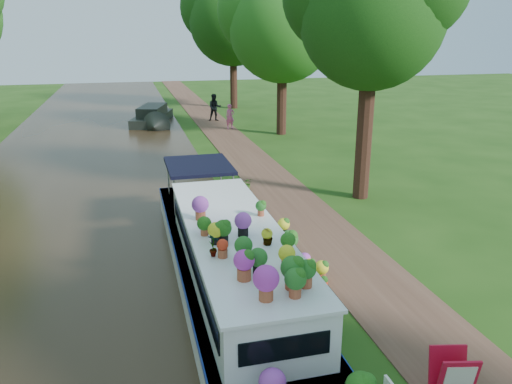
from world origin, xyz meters
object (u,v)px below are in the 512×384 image
object	(u,v)px
pedestrian_pink	(230,117)
pedestrian_dark	(215,107)
sandwich_board	(452,382)
plant_boat	(235,274)
second_boat	(153,116)

from	to	relation	value
pedestrian_pink	pedestrian_dark	distance (m)	3.13
sandwich_board	pedestrian_pink	bearing A→B (deg)	99.41
plant_boat	second_boat	size ratio (longest dim) A/B	2.11
pedestrian_pink	sandwich_board	bearing A→B (deg)	-102.46
plant_boat	second_boat	xyz separation A→B (m)	(-0.38, 23.86, -0.37)
sandwich_board	pedestrian_pink	size ratio (longest dim) A/B	0.64
second_boat	sandwich_board	size ratio (longest dim) A/B	6.59
pedestrian_pink	second_boat	bearing A→B (deg)	136.00
sandwich_board	pedestrian_dark	bearing A→B (deg)	100.64
plant_boat	pedestrian_dark	size ratio (longest dim) A/B	7.55
pedestrian_pink	pedestrian_dark	size ratio (longest dim) A/B	0.85
sandwich_board	pedestrian_dark	xyz separation A→B (m)	(1.04, 27.55, 0.46)
second_boat	sandwich_board	world-z (taller)	second_boat
pedestrian_pink	pedestrian_dark	xyz separation A→B (m)	(-0.41, 3.10, 0.14)
sandwich_board	pedestrian_dark	distance (m)	27.57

